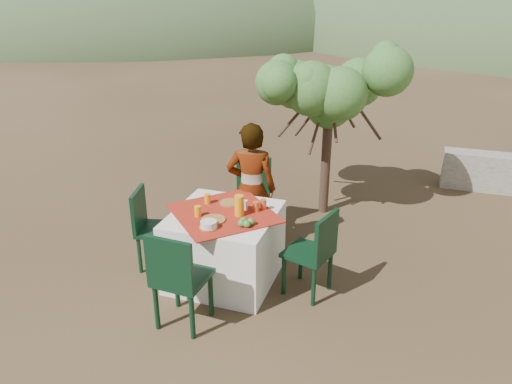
% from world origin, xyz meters
% --- Properties ---
extents(ground, '(160.00, 160.00, 0.00)m').
position_xyz_m(ground, '(0.00, 0.00, 0.00)').
color(ground, '#332317').
rests_on(ground, ground).
extents(table, '(1.30, 1.30, 0.76)m').
position_xyz_m(table, '(0.13, -0.07, 0.38)').
color(table, white).
rests_on(table, ground).
extents(chair_far, '(0.45, 0.45, 0.94)m').
position_xyz_m(chair_far, '(0.04, 1.05, 0.52)').
color(chair_far, black).
rests_on(chair_far, ground).
extents(chair_near, '(0.47, 0.47, 0.96)m').
position_xyz_m(chair_near, '(0.05, -0.95, 0.53)').
color(chair_near, black).
rests_on(chair_near, ground).
extents(chair_left, '(0.49, 0.49, 0.89)m').
position_xyz_m(chair_left, '(-0.72, -0.07, 0.49)').
color(chair_left, black).
rests_on(chair_left, ground).
extents(chair_right, '(0.52, 0.52, 0.90)m').
position_xyz_m(chair_right, '(1.08, -0.06, 0.50)').
color(chair_right, black).
rests_on(chair_right, ground).
extents(person, '(0.61, 0.45, 1.52)m').
position_xyz_m(person, '(0.20, 0.60, 0.76)').
color(person, '#8C6651').
rests_on(person, ground).
extents(shrub_tree, '(1.66, 1.63, 1.96)m').
position_xyz_m(shrub_tree, '(0.85, 1.93, 1.54)').
color(shrub_tree, '#442C22').
rests_on(shrub_tree, ground).
extents(hill_near_left, '(40.00, 40.00, 16.00)m').
position_xyz_m(hill_near_left, '(-18.00, 30.00, 0.00)').
color(hill_near_left, '#334929').
rests_on(hill_near_left, ground).
extents(hill_far_center, '(60.00, 60.00, 24.00)m').
position_xyz_m(hill_far_center, '(-4.00, 52.00, 0.00)').
color(hill_far_center, slate).
rests_on(hill_far_center, ground).
extents(plate_far, '(0.22, 0.22, 0.01)m').
position_xyz_m(plate_far, '(0.11, 0.16, 0.77)').
color(plate_far, brown).
rests_on(plate_far, table).
extents(plate_near, '(0.24, 0.24, 0.01)m').
position_xyz_m(plate_near, '(0.10, -0.26, 0.77)').
color(plate_near, brown).
rests_on(plate_near, table).
extents(glass_far, '(0.06, 0.06, 0.10)m').
position_xyz_m(glass_far, '(-0.11, 0.09, 0.81)').
color(glass_far, orange).
rests_on(glass_far, table).
extents(glass_near, '(0.07, 0.07, 0.11)m').
position_xyz_m(glass_near, '(-0.08, -0.22, 0.82)').
color(glass_near, orange).
rests_on(glass_near, table).
extents(juice_pitcher, '(0.10, 0.10, 0.21)m').
position_xyz_m(juice_pitcher, '(0.30, -0.07, 0.87)').
color(juice_pitcher, orange).
rests_on(juice_pitcher, table).
extents(bowl_plate, '(0.18, 0.18, 0.01)m').
position_xyz_m(bowl_plate, '(0.12, -0.42, 0.77)').
color(bowl_plate, brown).
rests_on(bowl_plate, table).
extents(white_bowl, '(0.15, 0.15, 0.06)m').
position_xyz_m(white_bowl, '(0.12, -0.42, 0.80)').
color(white_bowl, silver).
rests_on(white_bowl, bowl_plate).
extents(jar_left, '(0.06, 0.06, 0.10)m').
position_xyz_m(jar_left, '(0.43, 0.07, 0.81)').
color(jar_left, '#CA5423').
rests_on(jar_left, table).
extents(jar_right, '(0.06, 0.06, 0.10)m').
position_xyz_m(jar_right, '(0.48, 0.14, 0.81)').
color(jar_right, '#CA5423').
rests_on(jar_right, table).
extents(napkin_holder, '(0.08, 0.06, 0.10)m').
position_xyz_m(napkin_holder, '(0.30, 0.07, 0.81)').
color(napkin_holder, silver).
rests_on(napkin_holder, table).
extents(fruit_cluster, '(0.14, 0.13, 0.07)m').
position_xyz_m(fruit_cluster, '(0.44, -0.27, 0.80)').
color(fruit_cluster, '#44812F').
rests_on(fruit_cluster, table).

